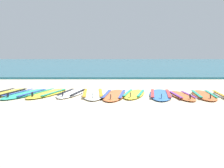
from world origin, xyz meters
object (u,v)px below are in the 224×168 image
surfboard_8 (180,96)px  surfboard_1 (24,94)px  surfboard_3 (71,93)px  surfboard_7 (159,94)px  surfboard_6 (133,94)px  surfboard_2 (46,93)px  surfboard_4 (92,94)px  surfboard_9 (202,95)px  surfboard_0 (6,93)px  surfboard_5 (113,95)px

surfboard_8 → surfboard_1: bearing=174.6°
surfboard_3 → surfboard_7: size_ratio=0.87×
surfboard_6 → surfboard_1: bearing=178.3°
surfboard_2 → surfboard_4: (1.32, -0.14, -0.00)m
surfboard_6 → surfboard_7: (0.73, -0.07, -0.00)m
surfboard_2 → surfboard_3: size_ratio=1.10×
surfboard_2 → surfboard_6: same height
surfboard_4 → surfboard_6: same height
surfboard_4 → surfboard_9: bearing=-4.3°
surfboard_2 → surfboard_4: size_ratio=0.96×
surfboard_6 → surfboard_8: 1.32m
surfboard_1 → surfboard_2: (0.62, 0.08, 0.00)m
surfboard_8 → surfboard_9: same height
surfboard_0 → surfboard_2: (1.22, -0.09, -0.00)m
surfboard_5 → surfboard_8: bearing=-4.3°
surfboard_3 → surfboard_2: bearing=-178.5°
surfboard_5 → surfboard_8: 1.85m
surfboard_9 → surfboard_7: bearing=174.1°
surfboard_3 → surfboard_8: size_ratio=1.10×
surfboard_0 → surfboard_8: 5.03m
surfboard_6 → surfboard_9: 1.93m
surfboard_5 → surfboard_6: size_ratio=1.14×
surfboard_6 → surfboard_9: same height
surfboard_3 → surfboard_7: bearing=-6.0°
surfboard_0 → surfboard_2: size_ratio=0.97×
surfboard_0 → surfboard_6: 3.73m
surfboard_0 → surfboard_8: same height
surfboard_7 → surfboard_8: (0.54, -0.25, 0.00)m
surfboard_5 → surfboard_6: 0.60m
surfboard_9 → surfboard_6: bearing=174.2°
surfboard_4 → surfboard_7: 1.92m
surfboard_0 → surfboard_5: 3.18m
surfboard_6 → surfboard_7: 0.74m
surfboard_0 → surfboard_8: size_ratio=1.17×
surfboard_5 → surfboard_8: (1.85, -0.14, 0.00)m
surfboard_6 → surfboard_9: size_ratio=0.96×
surfboard_1 → surfboard_6: 3.13m
surfboard_0 → surfboard_1: size_ratio=0.95×
surfboard_1 → surfboard_4: same height
surfboard_7 → surfboard_5: bearing=-175.1°
surfboard_4 → surfboard_8: 2.49m
surfboard_4 → surfboard_7: same height
surfboard_7 → surfboard_8: bearing=-24.9°
surfboard_4 → surfboard_9: size_ratio=1.12×
surfboard_5 → surfboard_9: size_ratio=1.10×
surfboard_8 → surfboard_7: bearing=155.1°
surfboard_1 → surfboard_3: bearing=4.3°
surfboard_5 → surfboard_1: bearing=173.8°
surfboard_1 → surfboard_2: bearing=7.4°
surfboard_7 → surfboard_8: size_ratio=1.26×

